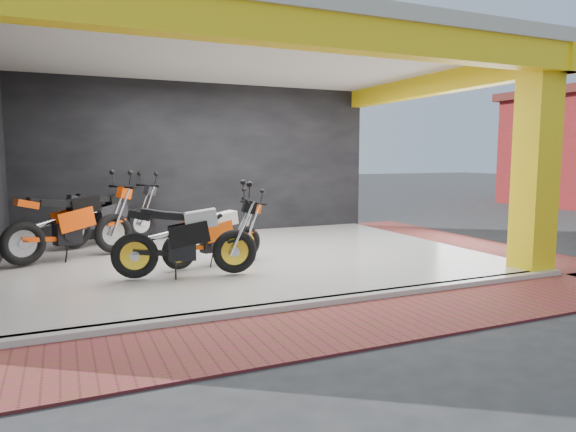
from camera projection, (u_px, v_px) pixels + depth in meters
name	position (u px, v px, depth m)	size (l,w,h in m)	color
ground	(296.00, 287.00, 7.34)	(80.00, 80.00, 0.00)	#2D2D30
showroom_floor	(249.00, 258.00, 9.15)	(8.00, 6.00, 0.10)	white
showroom_ceiling	(248.00, 53.00, 8.74)	(8.40, 6.40, 0.20)	beige
back_wall	(204.00, 161.00, 11.77)	(8.20, 0.20, 3.50)	black
corner_column	(536.00, 163.00, 7.96)	(0.50, 0.50, 3.50)	yellow
header_beam_front	(332.00, 33.00, 6.05)	(8.40, 0.30, 0.40)	yellow
header_beam_right	(435.00, 85.00, 10.38)	(0.30, 6.40, 0.40)	yellow
floor_kerb	(330.00, 301.00, 6.41)	(8.00, 0.20, 0.10)	white
paver_front	(364.00, 323.00, 5.70)	(9.00, 1.40, 0.03)	maroon
paver_right	(459.00, 242.00, 11.08)	(1.40, 7.00, 0.03)	maroon
moto_hero	(246.00, 226.00, 8.62)	(1.91, 0.71, 1.17)	#E34C09
moto_row_a	(234.00, 230.00, 7.56)	(2.20, 0.81, 1.34)	black
moto_row_b	(113.00, 214.00, 9.19)	(2.37, 0.88, 1.45)	#FA480A
moto_row_d	(141.00, 208.00, 10.72)	(2.25, 0.83, 1.37)	black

